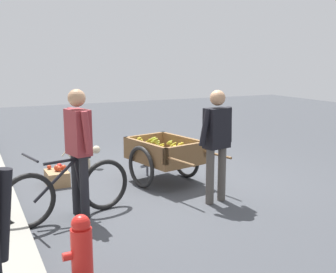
{
  "coord_description": "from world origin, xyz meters",
  "views": [
    {
      "loc": [
        -5.51,
        2.73,
        1.93
      ],
      "look_at": [
        0.07,
        0.01,
        0.75
      ],
      "focal_mm": 44.34,
      "sensor_mm": 36.0,
      "label": 1
    }
  ],
  "objects_px": {
    "fire_hydrant": "(82,253)",
    "dog": "(83,154)",
    "vendor_person": "(217,137)",
    "apple_crate": "(57,177)",
    "plastic_bucket": "(153,156)",
    "fruit_cart": "(164,155)",
    "bicycle": "(69,191)",
    "cyclist_person": "(78,142)"
  },
  "relations": [
    {
      "from": "fruit_cart",
      "to": "dog",
      "type": "distance_m",
      "value": 1.65
    },
    {
      "from": "fruit_cart",
      "to": "fire_hydrant",
      "type": "xyz_separation_m",
      "value": [
        -2.49,
        1.94,
        -0.11
      ]
    },
    {
      "from": "cyclist_person",
      "to": "fire_hydrant",
      "type": "xyz_separation_m",
      "value": [
        -1.67,
        0.41,
        -0.6
      ]
    },
    {
      "from": "vendor_person",
      "to": "dog",
      "type": "xyz_separation_m",
      "value": [
        2.48,
        1.17,
        -0.63
      ]
    },
    {
      "from": "fire_hydrant",
      "to": "plastic_bucket",
      "type": "height_order",
      "value": "fire_hydrant"
    },
    {
      "from": "plastic_bucket",
      "to": "apple_crate",
      "type": "height_order",
      "value": "apple_crate"
    },
    {
      "from": "fire_hydrant",
      "to": "plastic_bucket",
      "type": "distance_m",
      "value": 4.35
    },
    {
      "from": "vendor_person",
      "to": "bicycle",
      "type": "bearing_deg",
      "value": 81.91
    },
    {
      "from": "vendor_person",
      "to": "fire_hydrant",
      "type": "bearing_deg",
      "value": 121.95
    },
    {
      "from": "plastic_bucket",
      "to": "apple_crate",
      "type": "distance_m",
      "value": 1.97
    },
    {
      "from": "bicycle",
      "to": "fruit_cart",
      "type": "bearing_deg",
      "value": -63.1
    },
    {
      "from": "cyclist_person",
      "to": "fruit_cart",
      "type": "bearing_deg",
      "value": -61.87
    },
    {
      "from": "fire_hydrant",
      "to": "dog",
      "type": "bearing_deg",
      "value": -14.8
    },
    {
      "from": "fire_hydrant",
      "to": "vendor_person",
      "type": "bearing_deg",
      "value": -58.05
    },
    {
      "from": "vendor_person",
      "to": "fruit_cart",
      "type": "bearing_deg",
      "value": 11.99
    },
    {
      "from": "fruit_cart",
      "to": "plastic_bucket",
      "type": "bearing_deg",
      "value": -15.68
    },
    {
      "from": "vendor_person",
      "to": "apple_crate",
      "type": "relative_size",
      "value": 3.45
    },
    {
      "from": "apple_crate",
      "to": "fire_hydrant",
      "type": "bearing_deg",
      "value": 172.53
    },
    {
      "from": "fruit_cart",
      "to": "fire_hydrant",
      "type": "bearing_deg",
      "value": 141.97
    },
    {
      "from": "fruit_cart",
      "to": "dog",
      "type": "bearing_deg",
      "value": 34.45
    },
    {
      "from": "fire_hydrant",
      "to": "apple_crate",
      "type": "xyz_separation_m",
      "value": [
        3.09,
        -0.41,
        -0.21
      ]
    },
    {
      "from": "fruit_cart",
      "to": "vendor_person",
      "type": "height_order",
      "value": "vendor_person"
    },
    {
      "from": "fire_hydrant",
      "to": "cyclist_person",
      "type": "bearing_deg",
      "value": -13.94
    },
    {
      "from": "fruit_cart",
      "to": "apple_crate",
      "type": "height_order",
      "value": "fruit_cart"
    },
    {
      "from": "cyclist_person",
      "to": "plastic_bucket",
      "type": "distance_m",
      "value": 2.87
    },
    {
      "from": "dog",
      "to": "apple_crate",
      "type": "distance_m",
      "value": 0.98
    },
    {
      "from": "bicycle",
      "to": "fire_hydrant",
      "type": "height_order",
      "value": "bicycle"
    },
    {
      "from": "fruit_cart",
      "to": "vendor_person",
      "type": "bearing_deg",
      "value": -168.01
    },
    {
      "from": "bicycle",
      "to": "fire_hydrant",
      "type": "distance_m",
      "value": 1.66
    },
    {
      "from": "fire_hydrant",
      "to": "apple_crate",
      "type": "distance_m",
      "value": 3.13
    },
    {
      "from": "plastic_bucket",
      "to": "apple_crate",
      "type": "xyz_separation_m",
      "value": [
        -0.6,
        1.88,
        -0.01
      ]
    },
    {
      "from": "fruit_cart",
      "to": "bicycle",
      "type": "distance_m",
      "value": 1.88
    },
    {
      "from": "plastic_bucket",
      "to": "apple_crate",
      "type": "relative_size",
      "value": 0.59
    },
    {
      "from": "bicycle",
      "to": "apple_crate",
      "type": "relative_size",
      "value": 3.71
    },
    {
      "from": "bicycle",
      "to": "apple_crate",
      "type": "bearing_deg",
      "value": -5.48
    },
    {
      "from": "plastic_bucket",
      "to": "fire_hydrant",
      "type": "bearing_deg",
      "value": 148.28
    },
    {
      "from": "dog",
      "to": "plastic_bucket",
      "type": "relative_size",
      "value": 2.57
    },
    {
      "from": "vendor_person",
      "to": "plastic_bucket",
      "type": "bearing_deg",
      "value": -2.47
    },
    {
      "from": "cyclist_person",
      "to": "vendor_person",
      "type": "bearing_deg",
      "value": -99.81
    },
    {
      "from": "fire_hydrant",
      "to": "apple_crate",
      "type": "relative_size",
      "value": 1.52
    },
    {
      "from": "vendor_person",
      "to": "fire_hydrant",
      "type": "height_order",
      "value": "vendor_person"
    },
    {
      "from": "fruit_cart",
      "to": "plastic_bucket",
      "type": "height_order",
      "value": "fruit_cart"
    }
  ]
}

